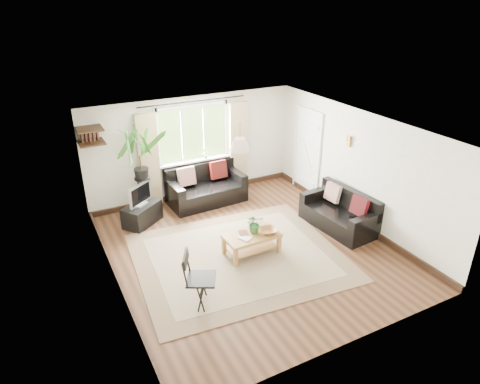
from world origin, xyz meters
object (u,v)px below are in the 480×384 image
coffee_table (252,244)px  tv_stand (142,214)px  sofa_back (206,186)px  sofa_right (339,211)px  palm_stand (142,174)px  folding_chair (201,280)px

coffee_table → tv_stand: bearing=125.7°
sofa_back → sofa_right: size_ratio=1.09×
sofa_back → coffee_table: 2.40m
sofa_right → tv_stand: size_ratio=1.94×
coffee_table → palm_stand: bearing=119.8°
coffee_table → folding_chair: 1.67m
sofa_back → palm_stand: 1.58m
coffee_table → tv_stand: tv_stand is taller
tv_stand → folding_chair: 3.00m
folding_chair → palm_stand: bearing=26.9°
coffee_table → folding_chair: (-1.38, -0.91, 0.26)m
sofa_right → tv_stand: sofa_right is taller
coffee_table → palm_stand: palm_stand is taller
sofa_right → folding_chair: size_ratio=1.71×
sofa_back → sofa_right: (1.96, -2.35, -0.03)m
sofa_back → tv_stand: (-1.61, -0.31, -0.19)m
sofa_back → folding_chair: size_ratio=1.86×
coffee_table → folding_chair: size_ratio=1.10×
coffee_table → folding_chair: bearing=-146.7°
palm_stand → folding_chair: (-0.03, -3.26, -0.53)m
sofa_right → coffee_table: (-2.08, -0.04, -0.17)m
sofa_right → palm_stand: bearing=-129.2°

